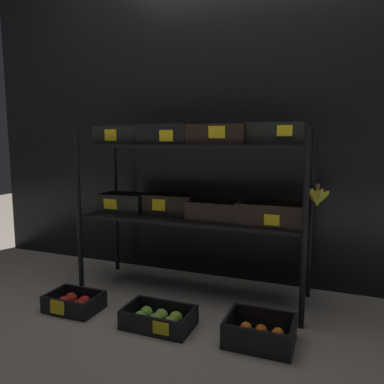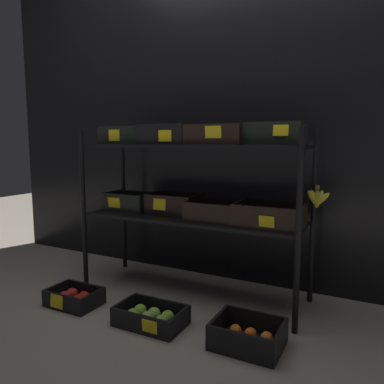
{
  "view_description": "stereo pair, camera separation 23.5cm",
  "coord_description": "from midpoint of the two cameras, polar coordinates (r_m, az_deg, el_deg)",
  "views": [
    {
      "loc": [
        0.85,
        -2.17,
        0.98
      ],
      "look_at": [
        0.0,
        0.0,
        0.67
      ],
      "focal_mm": 34.83,
      "sensor_mm": 36.0,
      "label": 1
    },
    {
      "loc": [
        1.07,
        -2.07,
        0.98
      ],
      "look_at": [
        0.0,
        0.0,
        0.67
      ],
      "focal_mm": 34.83,
      "sensor_mm": 36.0,
      "label": 2
    }
  ],
  "objects": [
    {
      "name": "crate_ground_apple_red",
      "position": [
        2.41,
        -14.85,
        -15.47
      ],
      "size": [
        0.31,
        0.22,
        0.1
      ],
      "color": "black",
      "rests_on": "ground_plane"
    },
    {
      "name": "display_rack",
      "position": [
        2.33,
        3.53,
        1.87
      ],
      "size": [
        1.55,
        0.47,
        1.09
      ],
      "color": "black",
      "rests_on": "ground_plane"
    },
    {
      "name": "crate_ground_tangerine",
      "position": [
        1.96,
        12.2,
        -20.98
      ],
      "size": [
        0.33,
        0.26,
        0.13
      ],
      "color": "black",
      "rests_on": "ground_plane"
    },
    {
      "name": "crate_ground_apple_green",
      "position": [
        2.12,
        -3.08,
        -18.64
      ],
      "size": [
        0.37,
        0.24,
        0.1
      ],
      "color": "black",
      "rests_on": "ground_plane"
    },
    {
      "name": "ground_plane",
      "position": [
        2.53,
        2.76,
        -15.19
      ],
      "size": [
        10.0,
        10.0,
        0.0
      ],
      "primitive_type": "plane",
      "color": "gray"
    },
    {
      "name": "storefront_wall",
      "position": [
        2.72,
        6.65,
        11.65
      ],
      "size": [
        3.82,
        0.12,
        2.35
      ],
      "primitive_type": "cube",
      "color": "black",
      "rests_on": "ground_plane"
    }
  ]
}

